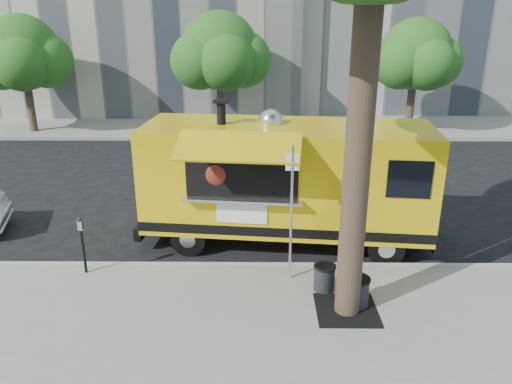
% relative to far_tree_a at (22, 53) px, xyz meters
% --- Properties ---
extents(ground, '(120.00, 120.00, 0.00)m').
position_rel_far_tree_a_xyz_m(ground, '(10.00, -12.30, -3.78)').
color(ground, black).
rests_on(ground, ground).
extents(sidewalk, '(60.00, 6.00, 0.15)m').
position_rel_far_tree_a_xyz_m(sidewalk, '(10.00, -16.30, -3.70)').
color(sidewalk, gray).
rests_on(sidewalk, ground).
extents(curb, '(60.00, 0.14, 0.16)m').
position_rel_far_tree_a_xyz_m(curb, '(10.00, -13.23, -3.70)').
color(curb, '#999993').
rests_on(curb, ground).
extents(far_sidewalk, '(60.00, 5.00, 0.15)m').
position_rel_far_tree_a_xyz_m(far_sidewalk, '(10.00, 1.20, -3.70)').
color(far_sidewalk, gray).
rests_on(far_sidewalk, ground).
extents(tree_well, '(1.20, 1.20, 0.02)m').
position_rel_far_tree_a_xyz_m(tree_well, '(12.60, -15.10, -3.62)').
color(tree_well, black).
rests_on(tree_well, sidewalk).
extents(far_tree_a, '(3.42, 3.42, 5.36)m').
position_rel_far_tree_a_xyz_m(far_tree_a, '(0.00, 0.00, 0.00)').
color(far_tree_a, '#33261C').
rests_on(far_tree_a, far_sidewalk).
extents(far_tree_b, '(3.60, 3.60, 5.50)m').
position_rel_far_tree_a_xyz_m(far_tree_b, '(9.00, 0.40, 0.06)').
color(far_tree_b, '#33261C').
rests_on(far_tree_b, far_sidewalk).
extents(far_tree_c, '(3.24, 3.24, 5.21)m').
position_rel_far_tree_a_xyz_m(far_tree_c, '(18.00, 0.10, -0.06)').
color(far_tree_c, '#33261C').
rests_on(far_tree_c, far_sidewalk).
extents(sign_post, '(0.28, 0.06, 3.00)m').
position_rel_far_tree_a_xyz_m(sign_post, '(11.55, -13.85, -1.93)').
color(sign_post, silver).
rests_on(sign_post, sidewalk).
extents(parking_meter, '(0.11, 0.11, 1.33)m').
position_rel_far_tree_a_xyz_m(parking_meter, '(7.00, -13.65, -2.79)').
color(parking_meter, black).
rests_on(parking_meter, sidewalk).
extents(food_truck, '(7.51, 3.75, 3.63)m').
position_rel_far_tree_a_xyz_m(food_truck, '(11.52, -11.73, -2.07)').
color(food_truck, '#DAB50B').
rests_on(food_truck, ground).
extents(trash_bin_left, '(0.51, 0.51, 0.61)m').
position_rel_far_tree_a_xyz_m(trash_bin_left, '(12.82, -14.91, -3.30)').
color(trash_bin_left, black).
rests_on(trash_bin_left, sidewalk).
extents(trash_bin_right, '(0.47, 0.47, 0.57)m').
position_rel_far_tree_a_xyz_m(trash_bin_right, '(12.24, -14.33, -3.32)').
color(trash_bin_right, black).
rests_on(trash_bin_right, sidewalk).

